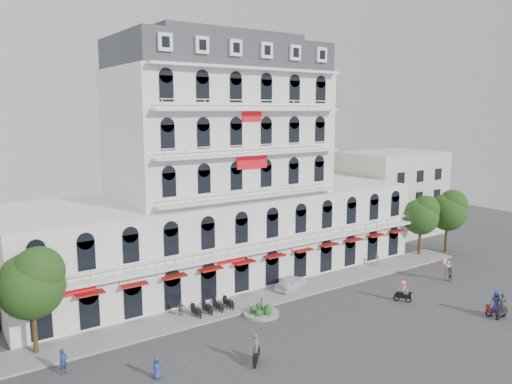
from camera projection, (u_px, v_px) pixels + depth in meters
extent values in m
plane|color=#38383A|center=(333.00, 331.00, 41.08)|extent=(120.00, 120.00, 0.00)
cube|color=gray|center=(269.00, 297.00, 48.39)|extent=(53.00, 4.00, 0.16)
cube|color=silver|center=(221.00, 234.00, 55.00)|extent=(45.00, 14.00, 9.00)
cube|color=silver|center=(220.00, 133.00, 53.22)|extent=(22.00, 12.00, 13.00)
cube|color=#2D3035|center=(219.00, 56.00, 51.92)|extent=(21.56, 11.76, 3.00)
cube|color=#2D3035|center=(219.00, 37.00, 51.61)|extent=(15.84, 8.64, 0.80)
cube|color=maroon|center=(260.00, 259.00, 49.06)|extent=(40.50, 1.00, 0.15)
cube|color=red|center=(252.00, 162.00, 48.64)|extent=(3.50, 0.10, 1.40)
cube|color=beige|center=(391.00, 193.00, 73.13)|extent=(14.00, 10.00, 12.00)
cylinder|color=gray|center=(261.00, 313.00, 44.27)|extent=(3.20, 3.20, 0.24)
cylinder|color=black|center=(261.00, 305.00, 44.14)|extent=(0.08, 0.08, 1.40)
sphere|color=#1C541F|center=(268.00, 308.00, 44.61)|extent=(0.70, 0.70, 0.70)
sphere|color=#1C541F|center=(259.00, 307.00, 44.88)|extent=(0.70, 0.70, 0.70)
sphere|color=#1C541F|center=(253.00, 310.00, 44.24)|extent=(0.70, 0.70, 0.70)
sphere|color=#1C541F|center=(259.00, 313.00, 43.57)|extent=(0.70, 0.70, 0.70)
sphere|color=#1C541F|center=(268.00, 312.00, 43.78)|extent=(0.70, 0.70, 0.70)
cylinder|color=#382314|center=(35.00, 331.00, 36.79)|extent=(0.36, 0.36, 3.74)
sphere|color=#173310|center=(31.00, 287.00, 36.24)|extent=(4.76, 4.76, 4.76)
sphere|color=#173310|center=(39.00, 272.00, 36.09)|extent=(3.74, 3.74, 3.74)
sphere|color=#173310|center=(24.00, 278.00, 36.15)|extent=(3.40, 3.40, 3.40)
cylinder|color=#382314|center=(419.00, 242.00, 62.34)|extent=(0.36, 0.36, 3.43)
sphere|color=#173310|center=(421.00, 217.00, 61.83)|extent=(4.37, 4.37, 4.37)
sphere|color=#173310|center=(426.00, 209.00, 61.70)|extent=(3.43, 3.43, 3.43)
sphere|color=#173310|center=(417.00, 212.00, 61.75)|extent=(3.12, 3.12, 3.12)
cylinder|color=#382314|center=(446.00, 238.00, 63.74)|extent=(0.36, 0.36, 3.65)
sphere|color=#173310|center=(448.00, 212.00, 63.20)|extent=(4.65, 4.65, 4.65)
sphere|color=#173310|center=(453.00, 204.00, 63.06)|extent=(3.65, 3.65, 3.65)
sphere|color=#173310|center=(444.00, 207.00, 63.12)|extent=(3.32, 3.32, 3.32)
imported|color=white|center=(291.00, 282.00, 50.46)|extent=(4.64, 3.15, 1.47)
cube|color=black|center=(256.00, 357.00, 35.59)|extent=(1.29, 1.33, 0.35)
torus|color=black|center=(257.00, 357.00, 36.17)|extent=(0.50, 0.52, 0.60)
torus|color=black|center=(255.00, 364.00, 35.10)|extent=(0.50, 0.52, 0.60)
imported|color=slate|center=(256.00, 346.00, 35.46)|extent=(0.78, 0.78, 1.83)
cube|color=maroon|center=(495.00, 310.00, 43.85)|extent=(1.41, 1.17, 0.35)
torus|color=black|center=(489.00, 313.00, 43.91)|extent=(0.55, 0.45, 0.60)
torus|color=black|center=(502.00, 313.00, 43.87)|extent=(0.55, 0.45, 0.60)
imported|color=navy|center=(496.00, 301.00, 43.72)|extent=(1.08, 1.02, 1.86)
cube|color=black|center=(502.00, 312.00, 43.43)|extent=(1.51, 0.42, 0.35)
torus|color=black|center=(498.00, 317.00, 43.15)|extent=(0.60, 0.15, 0.60)
torus|color=black|center=(505.00, 314.00, 43.80)|extent=(0.60, 0.15, 0.60)
imported|color=slate|center=(502.00, 303.00, 43.30)|extent=(1.11, 0.50, 1.86)
cube|color=black|center=(402.00, 296.00, 47.23)|extent=(1.14, 1.43, 0.35)
torus|color=black|center=(408.00, 300.00, 47.08)|extent=(0.44, 0.56, 0.60)
torus|color=black|center=(396.00, 298.00, 47.46)|extent=(0.44, 0.56, 0.60)
imported|color=pink|center=(403.00, 289.00, 47.11)|extent=(1.10, 1.21, 1.63)
imported|color=navy|center=(157.00, 368.00, 33.65)|extent=(0.76, 0.52, 1.51)
imported|color=#4C4B52|center=(181.00, 309.00, 43.58)|extent=(0.97, 0.58, 1.55)
imported|color=pink|center=(378.00, 261.00, 57.55)|extent=(1.12, 1.09, 1.54)
imported|color=navy|center=(63.00, 361.00, 34.24)|extent=(0.77, 0.67, 1.79)
imported|color=slate|center=(450.00, 273.00, 52.69)|extent=(0.96, 1.09, 1.88)
cylinder|color=black|center=(445.00, 273.00, 52.70)|extent=(0.04, 0.04, 2.00)
sphere|color=#E54C99|center=(448.00, 263.00, 52.73)|extent=(0.44, 0.44, 0.44)
sphere|color=yellow|center=(445.00, 260.00, 52.84)|extent=(0.44, 0.44, 0.44)
sphere|color=#994CD8|center=(443.00, 261.00, 52.65)|extent=(0.44, 0.44, 0.44)
sphere|color=orange|center=(444.00, 264.00, 52.33)|extent=(0.44, 0.44, 0.44)
sphere|color=#4CB2E5|center=(447.00, 266.00, 52.22)|extent=(0.44, 0.44, 0.44)
sphere|color=#D8334C|center=(449.00, 266.00, 52.43)|extent=(0.44, 0.44, 0.44)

